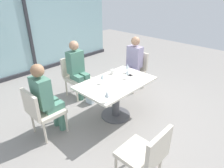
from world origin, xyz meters
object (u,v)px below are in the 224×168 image
(wine_glass_0, at_px, (102,77))
(wine_glass_1, at_px, (107,94))
(chair_far_right, at_px, (135,68))
(chair_far_left, at_px, (42,110))
(wine_glass_2, at_px, (128,72))
(coffee_cup, at_px, (112,72))
(cell_phone_on_table, at_px, (129,75))
(person_far_left, at_px, (46,96))
(person_near_window, at_px, (77,67))
(handbag_0, at_px, (93,95))
(chair_near_window, at_px, (75,74))
(dining_table_main, at_px, (116,91))
(chair_front_left, at_px, (146,153))
(person_far_right, at_px, (133,61))
(wine_glass_3, at_px, (127,66))

(wine_glass_0, bearing_deg, wine_glass_1, -127.66)
(chair_far_right, bearing_deg, chair_far_left, 180.00)
(wine_glass_2, height_order, coffee_cup, wine_glass_2)
(chair_far_right, relative_size, cell_phone_on_table, 6.04)
(wine_glass_0, distance_m, cell_phone_on_table, 0.63)
(wine_glass_1, bearing_deg, chair_far_left, 126.20)
(person_far_left, bearing_deg, person_near_window, 30.01)
(handbag_0, bearing_deg, chair_near_window, 84.59)
(chair_far_right, bearing_deg, wine_glass_1, -154.79)
(wine_glass_1, xyz_separation_m, coffee_cup, (0.80, 0.65, -0.09))
(chair_far_left, relative_size, person_far_left, 0.69)
(person_far_left, relative_size, wine_glass_0, 6.81)
(dining_table_main, relative_size, cell_phone_on_table, 9.53)
(handbag_0, bearing_deg, cell_phone_on_table, -75.87)
(chair_front_left, bearing_deg, handbag_0, 65.93)
(person_far_right, height_order, cell_phone_on_table, person_far_right)
(wine_glass_0, bearing_deg, person_far_left, 157.96)
(wine_glass_2, bearing_deg, chair_far_right, 29.39)
(chair_front_left, xyz_separation_m, wine_glass_2, (1.06, 1.18, 0.37))
(dining_table_main, xyz_separation_m, person_far_left, (-1.11, 0.49, 0.15))
(cell_phone_on_table, distance_m, handbag_0, 0.98)
(wine_glass_3, height_order, handbag_0, wine_glass_3)
(wine_glass_0, bearing_deg, wine_glass_2, -22.40)
(wine_glass_3, relative_size, cell_phone_on_table, 1.28)
(person_near_window, xyz_separation_m, cell_phone_on_table, (0.40, -1.10, 0.03))
(person_far_right, xyz_separation_m, person_far_left, (-2.22, 0.00, 0.00))
(wine_glass_1, xyz_separation_m, cell_phone_on_table, (0.99, 0.39, -0.13))
(chair_far_left, xyz_separation_m, wine_glass_1, (0.62, -0.85, 0.37))
(person_far_right, bearing_deg, wine_glass_2, -147.62)
(dining_table_main, bearing_deg, chair_near_window, 90.00)
(dining_table_main, distance_m, person_near_window, 1.14)
(wine_glass_3, height_order, coffee_cup, wine_glass_3)
(chair_far_left, xyz_separation_m, person_near_window, (1.22, 0.64, 0.20))
(chair_far_left, bearing_deg, handbag_0, 10.59)
(person_far_right, bearing_deg, dining_table_main, -156.24)
(wine_glass_2, bearing_deg, wine_glass_3, 40.11)
(wine_glass_2, xyz_separation_m, coffee_cup, (-0.04, 0.35, -0.09))
(dining_table_main, bearing_deg, chair_far_left, 158.16)
(dining_table_main, height_order, chair_near_window, chair_near_window)
(chair_far_right, bearing_deg, wine_glass_2, -150.61)
(chair_near_window, height_order, wine_glass_3, wine_glass_3)
(chair_far_right, xyz_separation_m, person_far_right, (-0.11, -0.00, 0.20))
(cell_phone_on_table, bearing_deg, wine_glass_0, 176.66)
(wine_glass_0, bearing_deg, handbag_0, 65.67)
(chair_far_right, xyz_separation_m, wine_glass_2, (-0.98, -0.55, 0.37))
(chair_near_window, distance_m, handbag_0, 0.63)
(cell_phone_on_table, bearing_deg, wine_glass_3, 61.86)
(chair_far_right, xyz_separation_m, wine_glass_3, (-0.76, -0.37, 0.37))
(person_far_right, relative_size, wine_glass_2, 6.81)
(cell_phone_on_table, bearing_deg, chair_far_left, 169.89)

